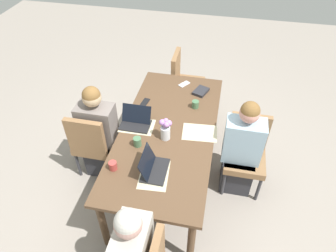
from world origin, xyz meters
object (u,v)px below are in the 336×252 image
object	(u,v)px
chair_near_left_near	(246,150)
chair_head_right_right_near	(183,80)
laptop_head_left_left_mid	(153,168)
coffee_mug_near_left	(113,166)
flower_vase	(165,129)
coffee_mug_near_right	(137,142)
chair_far_left_far	(93,141)
laptop_far_left_far	(136,122)
book_red_cover	(201,91)
coffee_mug_centre_left	(195,104)
dining_table	(168,134)
person_near_left_near	(241,152)
person_far_left_far	(100,136)
phone_black	(145,102)
phone_silver	(184,84)

from	to	relation	value
chair_near_left_near	chair_head_right_right_near	distance (m)	1.53
laptop_head_left_left_mid	coffee_mug_near_left	distance (m)	0.37
flower_vase	coffee_mug_near_right	size ratio (longest dim) A/B	2.44
chair_far_left_far	coffee_mug_near_left	xyz separation A→B (m)	(-0.52, -0.46, 0.29)
laptop_far_left_far	coffee_mug_near_left	size ratio (longest dim) A/B	3.77
chair_far_left_far	flower_vase	world-z (taller)	flower_vase
book_red_cover	coffee_mug_centre_left	bearing A→B (deg)	-163.73
dining_table	laptop_far_left_far	distance (m)	0.37
coffee_mug_near_left	dining_table	bearing A→B (deg)	-31.63
laptop_head_left_left_mid	laptop_far_left_far	world-z (taller)	laptop_head_left_left_mid
person_near_left_near	laptop_head_left_left_mid	xyz separation A→B (m)	(-0.62, 0.82, 0.26)
person_far_left_far	coffee_mug_centre_left	xyz separation A→B (m)	(0.47, -1.02, 0.26)
flower_vase	phone_black	distance (m)	0.66
dining_table	chair_far_left_far	size ratio (longest dim) A/B	2.36
chair_near_left_near	person_far_left_far	distance (m)	1.65
chair_near_left_near	coffee_mug_near_right	distance (m)	1.21
flower_vase	laptop_head_left_left_mid	xyz separation A→B (m)	(-0.45, 0.02, -0.08)
laptop_head_left_left_mid	chair_near_left_near	bearing A→B (deg)	-51.49
person_far_left_far	coffee_mug_centre_left	distance (m)	1.15
coffee_mug_near_left	laptop_far_left_far	bearing A→B (deg)	-2.82
person_far_left_far	coffee_mug_near_left	world-z (taller)	person_far_left_far
flower_vase	person_far_left_far	bearing A→B (deg)	83.07
chair_far_left_far	laptop_head_left_left_mid	xyz separation A→B (m)	(-0.47, -0.83, 0.29)
chair_head_right_right_near	coffee_mug_centre_left	bearing A→B (deg)	-162.82
person_far_left_far	coffee_mug_centre_left	size ratio (longest dim) A/B	13.72
laptop_far_left_far	chair_far_left_far	bearing A→B (deg)	102.99
chair_far_left_far	phone_black	distance (m)	0.75
phone_silver	chair_head_right_right_near	bearing A→B (deg)	-134.54
coffee_mug_near_right	phone_silver	bearing A→B (deg)	-13.54
phone_black	chair_far_left_far	bearing A→B (deg)	-34.67
chair_near_left_near	coffee_mug_near_right	xyz separation A→B (m)	(-0.41, 1.10, 0.30)
chair_head_right_right_near	coffee_mug_near_right	distance (m)	1.67
person_far_left_far	chair_head_right_right_near	world-z (taller)	person_far_left_far
person_near_left_near	laptop_far_left_far	xyz separation A→B (m)	(-0.03, 1.15, 0.26)
book_red_cover	phone_silver	distance (m)	0.26
person_near_left_near	coffee_mug_near_right	distance (m)	1.13
chair_near_left_near	chair_head_right_right_near	bearing A→B (deg)	36.42
chair_far_left_far	person_far_left_far	distance (m)	0.10
flower_vase	laptop_head_left_left_mid	distance (m)	0.46
dining_table	flower_vase	distance (m)	0.24
person_near_left_near	laptop_head_left_left_mid	size ratio (longest dim) A/B	3.73
chair_near_left_near	book_red_cover	distance (m)	0.90
laptop_head_left_left_mid	coffee_mug_near_right	world-z (taller)	laptop_head_left_left_mid
flower_vase	phone_silver	size ratio (longest dim) A/B	1.57
person_near_left_near	phone_silver	distance (m)	1.15
person_near_left_near	chair_head_right_right_near	xyz separation A→B (m)	(1.30, 0.85, -0.03)
flower_vase	dining_table	bearing A→B (deg)	0.24
coffee_mug_centre_left	book_red_cover	world-z (taller)	coffee_mug_centre_left
person_near_left_near	person_far_left_far	bearing A→B (deg)	92.67
laptop_head_left_left_mid	phone_silver	size ratio (longest dim) A/B	2.13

